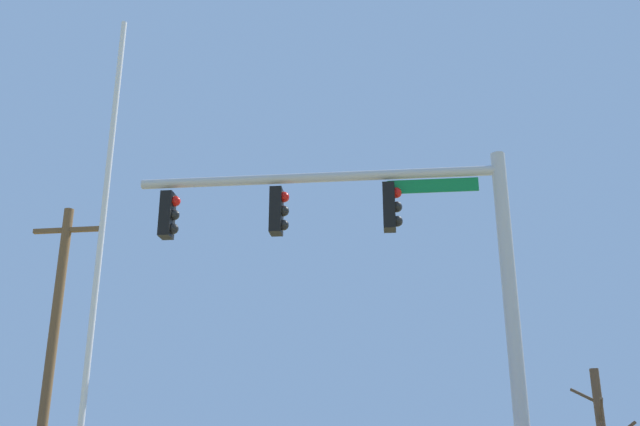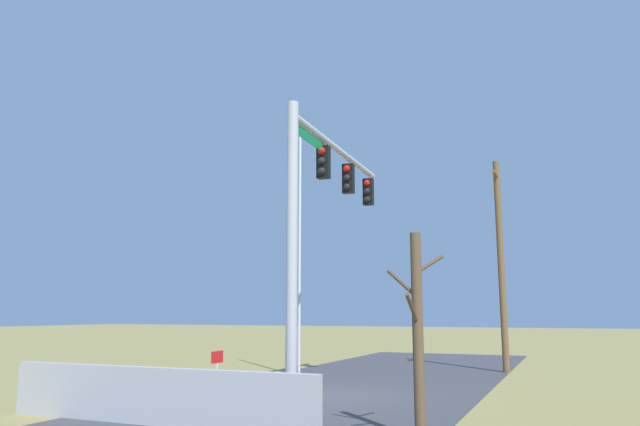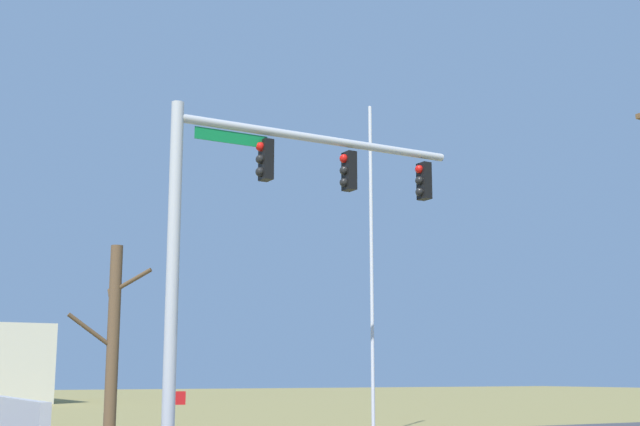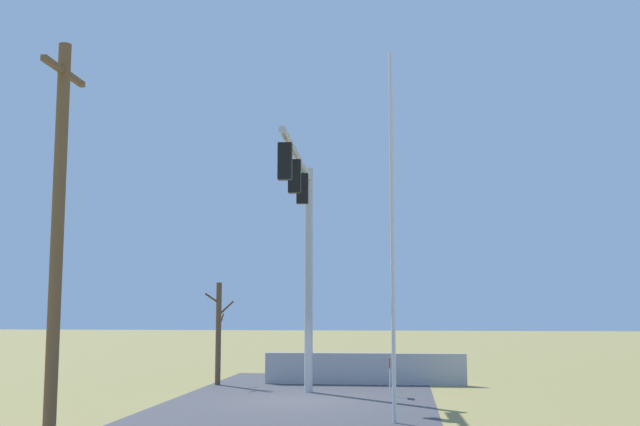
# 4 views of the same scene
# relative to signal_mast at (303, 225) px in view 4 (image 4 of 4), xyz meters

# --- Properties ---
(ground_plane) EXTENTS (160.00, 160.00, 0.00)m
(ground_plane) POSITION_rel_signal_mast_xyz_m (-0.41, -0.02, -5.39)
(ground_plane) COLOR olive
(road_surface) EXTENTS (28.00, 8.00, 0.01)m
(road_surface) POSITION_rel_signal_mast_xyz_m (-4.41, -0.02, -5.38)
(road_surface) COLOR #3D3D42
(road_surface) RESTS_ON ground_plane
(sidewalk_corner) EXTENTS (6.00, 6.00, 0.01)m
(sidewalk_corner) POSITION_rel_signal_mast_xyz_m (3.10, 0.07, -5.38)
(sidewalk_corner) COLOR #B7B5AD
(sidewalk_corner) RESTS_ON ground_plane
(retaining_fence) EXTENTS (0.20, 7.40, 1.14)m
(retaining_fence) POSITION_rel_signal_mast_xyz_m (4.96, -1.67, -4.82)
(retaining_fence) COLOR #A8A8AD
(retaining_fence) RESTS_ON ground_plane
(signal_mast) EXTENTS (7.46, 0.53, 7.57)m
(signal_mast) POSITION_rel_signal_mast_xyz_m (0.00, 0.00, 0.00)
(signal_mast) COLOR #B2B5BA
(signal_mast) RESTS_ON ground_plane
(flagpole) EXTENTS (0.10, 0.10, 9.30)m
(flagpole) POSITION_rel_signal_mast_xyz_m (-4.68, -2.87, -0.74)
(flagpole) COLOR silver
(flagpole) RESTS_ON ground_plane
(utility_pole) EXTENTS (1.90, 0.26, 8.28)m
(utility_pole) POSITION_rel_signal_mast_xyz_m (-8.97, 3.87, -1.08)
(utility_pole) COLOR brown
(utility_pole) RESTS_ON ground_plane
(bare_tree) EXTENTS (1.27, 1.02, 3.73)m
(bare_tree) POSITION_rel_signal_mast_xyz_m (4.27, 3.68, -3.46)
(bare_tree) COLOR brown
(bare_tree) RESTS_ON ground_plane
(open_sign) EXTENTS (0.56, 0.04, 1.22)m
(open_sign) POSITION_rel_signal_mast_xyz_m (1.05, -2.66, -4.48)
(open_sign) COLOR silver
(open_sign) RESTS_ON ground_plane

